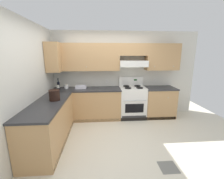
% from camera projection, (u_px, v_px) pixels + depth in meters
% --- Properties ---
extents(ground_plane, '(7.04, 7.04, 0.00)m').
position_uv_depth(ground_plane, '(109.00, 140.00, 3.38)').
color(ground_plane, beige).
extents(floor_accent_tile, '(0.30, 0.30, 0.01)m').
position_uv_depth(floor_accent_tile, '(168.00, 167.00, 2.56)').
color(floor_accent_tile, slate).
rests_on(floor_accent_tile, ground_plane).
extents(wall_back, '(4.68, 0.57, 2.55)m').
position_uv_depth(wall_back, '(119.00, 68.00, 4.56)').
color(wall_back, silver).
rests_on(wall_back, ground_plane).
extents(wall_left, '(0.47, 4.00, 2.55)m').
position_uv_depth(wall_left, '(33.00, 80.00, 3.19)').
color(wall_left, silver).
rests_on(wall_left, ground_plane).
extents(counter_back_run, '(3.60, 0.65, 0.91)m').
position_uv_depth(counter_back_run, '(110.00, 103.00, 4.50)').
color(counter_back_run, tan).
rests_on(counter_back_run, ground_plane).
extents(counter_left_run, '(0.63, 1.91, 0.91)m').
position_uv_depth(counter_left_run, '(50.00, 123.00, 3.18)').
color(counter_left_run, tan).
rests_on(counter_left_run, ground_plane).
extents(stove, '(0.76, 0.62, 1.20)m').
position_uv_depth(stove, '(132.00, 102.00, 4.55)').
color(stove, white).
rests_on(stove, ground_plane).
extents(wine_bottle, '(0.08, 0.08, 0.33)m').
position_uv_depth(wine_bottle, '(58.00, 85.00, 4.19)').
color(wine_bottle, black).
rests_on(wine_bottle, counter_back_run).
extents(bowl, '(0.30, 0.21, 0.08)m').
position_uv_depth(bowl, '(81.00, 87.00, 4.38)').
color(bowl, silver).
rests_on(bowl, counter_back_run).
extents(bucket, '(0.23, 0.23, 0.23)m').
position_uv_depth(bucket, '(54.00, 95.00, 3.21)').
color(bucket, black).
rests_on(bucket, counter_left_run).
extents(paper_towel_roll, '(0.12, 0.12, 0.11)m').
position_uv_depth(paper_towel_roll, '(66.00, 87.00, 4.37)').
color(paper_towel_roll, white).
rests_on(paper_towel_roll, counter_back_run).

